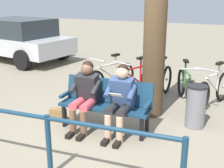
{
  "coord_description": "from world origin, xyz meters",
  "views": [
    {
      "loc": [
        -2.22,
        4.24,
        2.29
      ],
      "look_at": [
        -0.09,
        -0.26,
        0.75
      ],
      "focal_mm": 46.91,
      "sensor_mm": 36.0,
      "label": 1
    }
  ],
  "objects": [
    {
      "name": "ground_plane",
      "position": [
        0.0,
        0.0,
        0.0
      ],
      "size": [
        40.0,
        40.0,
        0.0
      ],
      "primitive_type": "plane",
      "color": "gray"
    },
    {
      "name": "bench",
      "position": [
        -0.08,
        -0.04,
        0.51
      ],
      "size": [
        1.63,
        0.58,
        0.87
      ],
      "rotation": [
        0.0,
        0.0,
        0.06
      ],
      "color": "navy",
      "rests_on": "ground"
    },
    {
      "name": "person_reading",
      "position": [
        -0.41,
        0.1,
        0.66
      ],
      "size": [
        0.51,
        0.78,
        1.2
      ],
      "rotation": [
        0.0,
        0.0,
        0.06
      ],
      "color": "#334772",
      "rests_on": "ground"
    },
    {
      "name": "person_companion",
      "position": [
        0.23,
        0.14,
        0.66
      ],
      "size": [
        0.51,
        0.78,
        1.2
      ],
      "rotation": [
        0.0,
        0.0,
        0.06
      ],
      "color": "#262628",
      "rests_on": "ground"
    },
    {
      "name": "handbag",
      "position": [
        0.86,
        0.1,
        0.12
      ],
      "size": [
        0.32,
        0.19,
        0.24
      ],
      "primitive_type": "cube",
      "rotation": [
        0.0,
        0.0,
        0.17
      ],
      "color": "olive",
      "rests_on": "ground"
    },
    {
      "name": "tree_trunk",
      "position": [
        -0.62,
        -0.97,
        1.95
      ],
      "size": [
        0.42,
        0.42,
        3.91
      ],
      "primitive_type": "cylinder",
      "color": "#4C3823",
      "rests_on": "ground"
    },
    {
      "name": "litter_bin",
      "position": [
        -1.5,
        -0.74,
        0.39
      ],
      "size": [
        0.36,
        0.36,
        0.77
      ],
      "color": "slate",
      "rests_on": "ground"
    },
    {
      "name": "bicycle_red",
      "position": [
        -1.65,
        -1.89,
        0.36
      ],
      "size": [
        0.65,
        1.62,
        0.94
      ],
      "rotation": [
        0.0,
        0.0,
        1.26
      ],
      "color": "black",
      "rests_on": "ground"
    },
    {
      "name": "bicycle_orange",
      "position": [
        -1.1,
        -1.82,
        0.36
      ],
      "size": [
        0.75,
        1.57,
        0.94
      ],
      "rotation": [
        0.0,
        0.0,
        1.98
      ],
      "color": "black",
      "rests_on": "ground"
    },
    {
      "name": "bicycle_blue",
      "position": [
        -0.51,
        -1.87,
        0.36
      ],
      "size": [
        0.48,
        1.68,
        0.94
      ],
      "rotation": [
        0.0,
        0.0,
        1.53
      ],
      "color": "black",
      "rests_on": "ground"
    },
    {
      "name": "bicycle_silver",
      "position": [
        0.02,
        -1.7,
        0.36
      ],
      "size": [
        0.72,
        1.58,
        0.94
      ],
      "rotation": [
        0.0,
        0.0,
        1.19
      ],
      "color": "black",
      "rests_on": "ground"
    },
    {
      "name": "bicycle_black",
      "position": [
        0.67,
        -1.76,
        0.36
      ],
      "size": [
        0.68,
        1.6,
        0.94
      ],
      "rotation": [
        0.0,
        0.0,
        1.23
      ],
      "color": "black",
      "rests_on": "ground"
    },
    {
      "name": "railing_fence",
      "position": [
        -0.05,
        1.56,
        0.6
      ],
      "size": [
        3.44,
        0.37,
        0.85
      ],
      "rotation": [
        0.0,
        0.0,
        0.09
      ],
      "color": "navy",
      "rests_on": "ground"
    },
    {
      "name": "parked_car",
      "position": [
        5.28,
        -3.7,
        0.77
      ],
      "size": [
        4.41,
        2.46,
        1.47
      ],
      "rotation": [
        0.0,
        0.0,
        -0.14
      ],
      "color": "silver",
      "rests_on": "ground"
    }
  ]
}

